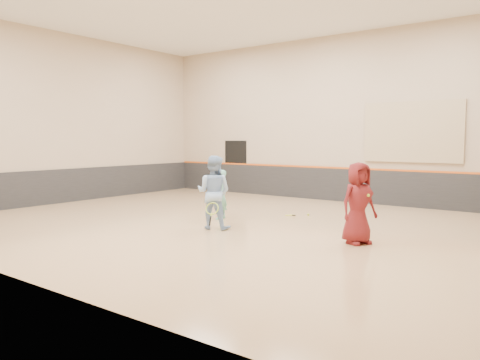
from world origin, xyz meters
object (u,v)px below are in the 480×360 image
Objects in this scene: young_man at (358,203)px; spare_racket at (290,213)px; instructor at (214,192)px; girl at (221,194)px.

spare_racket is at bearing 80.01° from young_man.
spare_racket is (0.53, 2.90, -0.86)m from instructor.
young_man reaches higher than spare_racket.
young_man is at bearing -37.33° from spare_racket.
girl is 4.42m from young_man.
instructor is at bearing 23.99° from girl.
instructor is at bearing -100.30° from spare_racket.
instructor reaches higher than young_man.
young_man reaches higher than girl.
young_man is (3.60, 0.55, -0.04)m from instructor.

